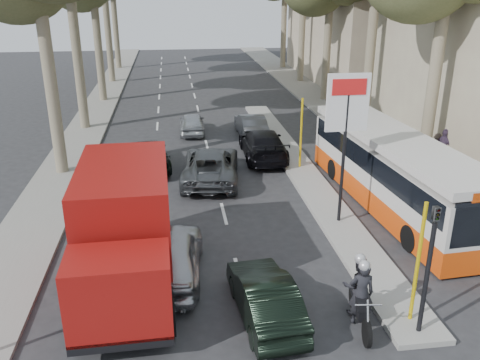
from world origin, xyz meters
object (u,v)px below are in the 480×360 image
at_px(dark_hatchback, 265,297).
at_px(motorcycle, 359,291).
at_px(red_truck, 125,229).
at_px(city_bus, 393,170).
at_px(silver_hatchback, 172,255).

xyz_separation_m(dark_hatchback, motorcycle, (2.43, -0.43, 0.24)).
height_order(red_truck, city_bus, red_truck).
bearing_deg(city_bus, silver_hatchback, -158.25).
distance_m(silver_hatchback, motorcycle, 5.60).
bearing_deg(silver_hatchback, motorcycle, 155.40).
xyz_separation_m(silver_hatchback, motorcycle, (4.85, -2.79, 0.13)).
bearing_deg(dark_hatchback, motorcycle, 164.97).
bearing_deg(dark_hatchback, city_bus, -138.90).
xyz_separation_m(dark_hatchback, red_truck, (-3.70, 2.06, 1.23)).
relative_size(city_bus, motorcycle, 4.95).
bearing_deg(motorcycle, red_truck, 165.45).
relative_size(silver_hatchback, red_truck, 0.66).
height_order(dark_hatchback, city_bus, city_bus).
xyz_separation_m(city_bus, motorcycle, (-3.91, -7.02, -0.66)).
xyz_separation_m(silver_hatchback, red_truck, (-1.29, -0.31, 1.12)).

